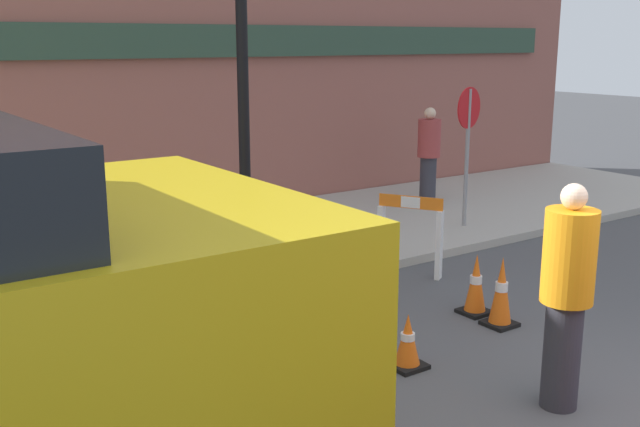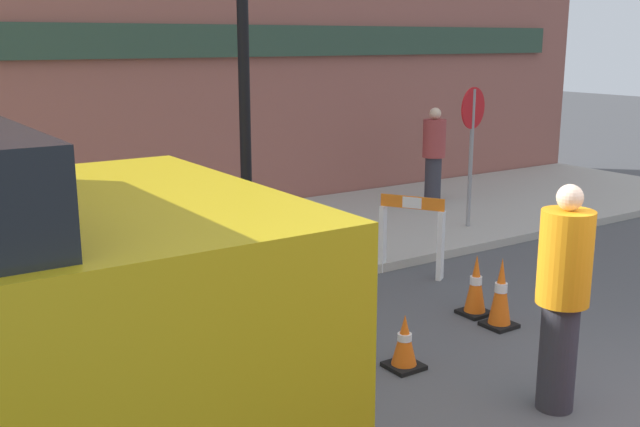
# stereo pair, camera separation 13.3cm
# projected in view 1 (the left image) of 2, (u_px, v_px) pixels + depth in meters

# --- Properties ---
(sidewalk_slab) EXTENTS (18.00, 3.88, 0.11)m
(sidewalk_slab) POSITION_uv_depth(u_px,v_px,m) (243.00, 245.00, 10.34)
(sidewalk_slab) COLOR #ADA89E
(sidewalk_slab) RESTS_ON ground_plane
(storefront_facade) EXTENTS (18.00, 0.22, 5.50)m
(storefront_facade) POSITION_uv_depth(u_px,v_px,m) (174.00, 44.00, 11.33)
(storefront_facade) COLOR #93564C
(storefront_facade) RESTS_ON ground_plane
(stop_sign) EXTENTS (0.59, 0.16, 2.05)m
(stop_sign) POSITION_uv_depth(u_px,v_px,m) (468.00, 134.00, 10.86)
(stop_sign) COLOR gray
(stop_sign) RESTS_ON sidewalk_slab
(barricade_0) EXTENTS (0.62, 0.74, 0.99)m
(barricade_0) POSITION_uv_depth(u_px,v_px,m) (268.00, 316.00, 6.36)
(barricade_0) COLOR white
(barricade_0) RESTS_ON ground_plane
(barricade_1) EXTENTS (0.52, 0.75, 0.99)m
(barricade_1) POSITION_uv_depth(u_px,v_px,m) (410.00, 233.00, 9.07)
(barricade_1) COLOR white
(barricade_1) RESTS_ON ground_plane
(traffic_cone_0) EXTENTS (0.30, 0.30, 0.72)m
(traffic_cone_0) POSITION_uv_depth(u_px,v_px,m) (501.00, 293.00, 7.49)
(traffic_cone_0) COLOR black
(traffic_cone_0) RESTS_ON ground_plane
(traffic_cone_1) EXTENTS (0.30, 0.30, 0.64)m
(traffic_cone_1) POSITION_uv_depth(u_px,v_px,m) (286.00, 271.00, 8.33)
(traffic_cone_1) COLOR black
(traffic_cone_1) RESTS_ON ground_plane
(traffic_cone_2) EXTENTS (0.30, 0.30, 0.50)m
(traffic_cone_2) POSITION_uv_depth(u_px,v_px,m) (408.00, 342.00, 6.55)
(traffic_cone_2) COLOR black
(traffic_cone_2) RESTS_ON ground_plane
(traffic_cone_3) EXTENTS (0.30, 0.30, 0.59)m
(traffic_cone_3) POSITION_uv_depth(u_px,v_px,m) (189.00, 293.00, 7.68)
(traffic_cone_3) COLOR black
(traffic_cone_3) RESTS_ON ground_plane
(traffic_cone_4) EXTENTS (0.30, 0.30, 0.65)m
(traffic_cone_4) POSITION_uv_depth(u_px,v_px,m) (476.00, 285.00, 7.83)
(traffic_cone_4) COLOR black
(traffic_cone_4) RESTS_ON ground_plane
(traffic_cone_5) EXTENTS (0.30, 0.30, 0.50)m
(traffic_cone_5) POSITION_uv_depth(u_px,v_px,m) (226.00, 295.00, 7.75)
(traffic_cone_5) COLOR black
(traffic_cone_5) RESTS_ON ground_plane
(person_worker) EXTENTS (0.42, 0.42, 1.79)m
(person_worker) POSITION_uv_depth(u_px,v_px,m) (567.00, 291.00, 5.69)
(person_worker) COLOR #33333D
(person_worker) RESTS_ON ground_plane
(person_pedestrian) EXTENTS (0.49, 0.49, 1.60)m
(person_pedestrian) POSITION_uv_depth(u_px,v_px,m) (429.00, 152.00, 12.68)
(person_pedestrian) COLOR #33333D
(person_pedestrian) RESTS_ON sidewalk_slab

